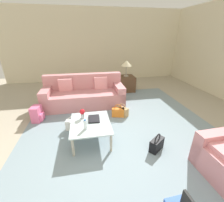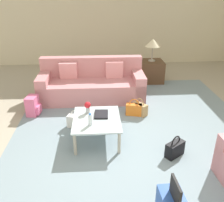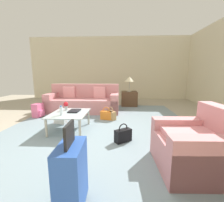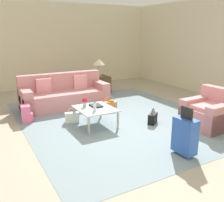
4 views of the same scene
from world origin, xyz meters
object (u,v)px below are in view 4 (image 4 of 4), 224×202
at_px(suitcase_blue, 185,135).
at_px(handbag_white, 72,117).
at_px(coffee_table, 95,110).
at_px(coffee_table_book, 96,106).
at_px(water_bottle, 95,107).
at_px(handbag_tan, 111,105).
at_px(armchair, 210,114).
at_px(table_lamp, 99,62).
at_px(backpack_pink, 26,114).
at_px(couch, 64,95).
at_px(handbag_black, 153,118).
at_px(handbag_orange, 107,106).
at_px(flower_vase, 85,101).
at_px(side_table, 99,84).

relative_size(suitcase_blue, handbag_white, 2.37).
xyz_separation_m(coffee_table, coffee_table_book, (-0.12, 0.08, 0.06)).
relative_size(water_bottle, handbag_tan, 0.57).
distance_m(armchair, handbag_white, 3.09).
relative_size(table_lamp, handbag_white, 1.63).
relative_size(water_bottle, table_lamp, 0.35).
bearing_deg(backpack_pink, suitcase_blue, 33.57).
distance_m(coffee_table, coffee_table_book, 0.16).
relative_size(handbag_white, backpack_pink, 0.89).
distance_m(coffee_table, water_bottle, 0.27).
bearing_deg(table_lamp, couch, -57.95).
distance_m(coffee_table_book, table_lamp, 3.10).
bearing_deg(armchair, handbag_black, -128.09).
xyz_separation_m(coffee_table, handbag_black, (0.53, 1.19, -0.23)).
relative_size(handbag_white, handbag_black, 1.00).
bearing_deg(handbag_orange, suitcase_blue, -1.12).
bearing_deg(flower_vase, coffee_table, 34.29).
xyz_separation_m(armchair, coffee_table, (-1.30, -2.17, 0.06)).
height_order(suitcase_blue, handbag_white, suitcase_blue).
relative_size(couch, side_table, 3.78).
relative_size(coffee_table_book, handbag_black, 0.86).
height_order(side_table, handbag_tan, side_table).
distance_m(side_table, handbag_orange, 2.10).
xyz_separation_m(table_lamp, backpack_pink, (1.80, -2.79, -0.85)).
bearing_deg(flower_vase, table_lamp, 147.40).
distance_m(couch, backpack_pink, 1.44).
bearing_deg(handbag_tan, handbag_orange, -80.07).
relative_size(flower_vase, handbag_tan, 0.57).
distance_m(coffee_table_book, backpack_pink, 1.64).
xyz_separation_m(handbag_orange, handbag_black, (1.38, 0.44, 0.00)).
distance_m(handbag_black, backpack_pink, 2.92).
xyz_separation_m(suitcase_blue, handbag_tan, (-2.87, 0.18, -0.23)).
bearing_deg(handbag_tan, handbag_white, -70.79).
bearing_deg(table_lamp, side_table, 0.00).
xyz_separation_m(coffee_table, backpack_pink, (-1.00, -1.29, -0.16)).
xyz_separation_m(couch, armchair, (3.10, 2.27, -0.01)).
xyz_separation_m(couch, side_table, (-1.00, 1.60, -0.02)).
xyz_separation_m(handbag_tan, handbag_black, (1.40, 0.31, 0.00)).
distance_m(table_lamp, suitcase_blue, 4.91).
relative_size(handbag_orange, handbag_tan, 1.00).
distance_m(side_table, backpack_pink, 3.32).
bearing_deg(handbag_orange, handbag_white, -69.82).
xyz_separation_m(flower_vase, side_table, (-2.58, 1.65, -0.24)).
relative_size(water_bottle, side_table, 0.33).
bearing_deg(handbag_white, table_lamp, 141.54).
relative_size(couch, backpack_pink, 5.89).
bearing_deg(coffee_table, handbag_black, 65.89).
distance_m(suitcase_blue, handbag_white, 2.67).
distance_m(water_bottle, handbag_white, 0.78).
distance_m(coffee_table, backpack_pink, 1.64).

